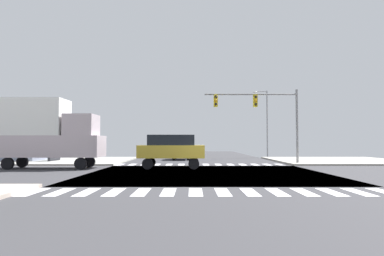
{
  "coord_description": "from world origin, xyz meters",
  "views": [
    {
      "loc": [
        -0.88,
        -19.42,
        1.85
      ],
      "look_at": [
        -0.75,
        9.47,
        3.08
      ],
      "focal_mm": 30.57,
      "sensor_mm": 36.0,
      "label": 1
    }
  ],
  "objects": [
    {
      "name": "ground",
      "position": [
        0.0,
        0.0,
        -0.03
      ],
      "size": [
        90.0,
        90.0,
        0.05
      ],
      "color": "#363539"
    },
    {
      "name": "sidewalk_corner_ne",
      "position": [
        13.0,
        12.0,
        0.07
      ],
      "size": [
        12.0,
        12.0,
        0.14
      ],
      "color": "#A09B91",
      "rests_on": "ground"
    },
    {
      "name": "sidewalk_corner_nw",
      "position": [
        -13.0,
        12.0,
        0.07
      ],
      "size": [
        12.0,
        12.0,
        0.14
      ],
      "color": "#A3A298",
      "rests_on": "ground"
    },
    {
      "name": "crosswalk_near",
      "position": [
        -0.25,
        -7.3,
        0.0
      ],
      "size": [
        13.5,
        2.0,
        0.01
      ],
      "color": "white",
      "rests_on": "ground"
    },
    {
      "name": "crosswalk_far",
      "position": [
        -0.25,
        7.3,
        0.0
      ],
      "size": [
        13.5,
        2.0,
        0.01
      ],
      "color": "white",
      "rests_on": "ground"
    },
    {
      "name": "traffic_signal_mast",
      "position": [
        4.8,
        7.72,
        4.65
      ],
      "size": [
        7.81,
        0.55,
        6.23
      ],
      "color": "gray",
      "rests_on": "ground"
    },
    {
      "name": "street_lamp",
      "position": [
        7.94,
        19.86,
        4.81
      ],
      "size": [
        1.78,
        0.32,
        8.04
      ],
      "color": "gray",
      "rests_on": "ground"
    },
    {
      "name": "bank_building",
      "position": [
        -19.96,
        14.15,
        1.98
      ],
      "size": [
        11.8,
        9.73,
        3.94
      ],
      "color": "gray",
      "rests_on": "ground"
    },
    {
      "name": "sedan_nearside_1",
      "position": [
        -2.0,
        20.57,
        1.12
      ],
      "size": [
        1.8,
        4.3,
        1.88
      ],
      "rotation": [
        0.0,
        0.0,
        3.14
      ],
      "color": "black",
      "rests_on": "ground"
    },
    {
      "name": "sedan_farside_2",
      "position": [
        -2.0,
        14.91,
        1.12
      ],
      "size": [
        1.8,
        4.3,
        1.88
      ],
      "rotation": [
        0.0,
        0.0,
        3.14
      ],
      "color": "black",
      "rests_on": "ground"
    },
    {
      "name": "suv_crossing_1",
      "position": [
        -2.32,
        3.5,
        1.39
      ],
      "size": [
        4.6,
        1.96,
        2.34
      ],
      "rotation": [
        0.0,
        0.0,
        4.71
      ],
      "color": "black",
      "rests_on": "ground"
    },
    {
      "name": "box_truck_leading_1",
      "position": [
        -11.03,
        3.5,
        2.56
      ],
      "size": [
        7.2,
        2.4,
        4.85
      ],
      "rotation": [
        0.0,
        0.0,
        4.71
      ],
      "color": "black",
      "rests_on": "ground"
    }
  ]
}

